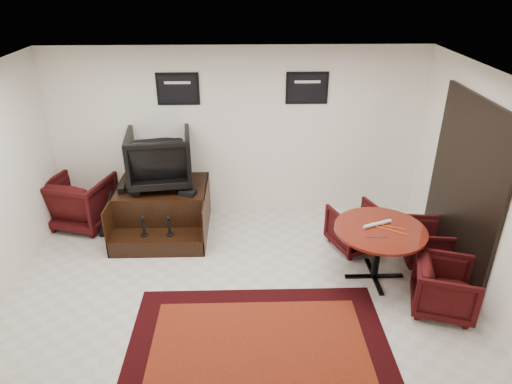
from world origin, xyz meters
TOP-DOWN VIEW (x-y plane):
  - ground at (0.00, 0.00)m, footprint 6.00×6.00m
  - room_shell at (0.41, 0.12)m, footprint 6.02×5.02m
  - area_rug at (0.25, -0.83)m, footprint 2.96×2.22m
  - shine_podium at (-1.20, 1.90)m, footprint 1.42×1.47m
  - shine_chair at (-1.20, 2.05)m, footprint 1.05×1.00m
  - shoes_pair at (-1.73, 1.83)m, footprint 0.25×0.29m
  - polish_kit at (-0.75, 1.65)m, footprint 0.28×0.23m
  - umbrella_black at (-2.04, 1.69)m, footprint 0.31×0.11m
  - umbrella_hooked at (-2.02, 1.91)m, footprint 0.29×0.11m
  - armchair_side at (-2.55, 2.10)m, footprint 1.09×1.05m
  - meeting_table at (1.88, 0.51)m, footprint 1.20×1.20m
  - table_chair_back at (1.78, 1.29)m, footprint 0.89×0.86m
  - table_chair_window at (2.73, 0.90)m, footprint 0.68×0.71m
  - table_chair_corner at (2.54, -0.16)m, footprint 0.85×0.88m
  - paper_roll at (1.85, 0.59)m, footprint 0.41×0.20m
  - table_clutter at (1.95, 0.47)m, footprint 0.56×0.38m

SIDE VIEW (x-z plane):
  - ground at x=0.00m, z-range 0.00..0.00m
  - area_rug at x=0.25m, z-range 0.00..0.01m
  - table_chair_window at x=2.73m, z-range 0.00..0.66m
  - shine_podium at x=-1.20m, z-range -0.03..0.70m
  - table_chair_back at x=1.78m, z-range 0.00..0.72m
  - table_chair_corner at x=2.54m, z-range 0.00..0.73m
  - umbrella_hooked at x=-2.02m, z-range 0.00..0.78m
  - umbrella_black at x=-2.04m, z-range 0.00..0.82m
  - armchair_side at x=-2.55m, z-range 0.00..0.93m
  - meeting_table at x=1.88m, z-range 0.30..1.08m
  - polish_kit at x=-0.75m, z-range 0.73..0.81m
  - shoes_pair at x=-1.73m, z-range 0.73..0.83m
  - table_clutter at x=1.95m, z-range 0.78..0.79m
  - paper_roll at x=1.85m, z-range 0.78..0.83m
  - shine_chair at x=-1.20m, z-range 0.73..1.71m
  - room_shell at x=0.41m, z-range 0.38..3.19m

